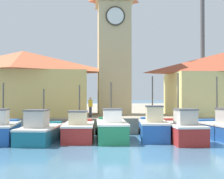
% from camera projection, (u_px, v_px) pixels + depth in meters
% --- Properties ---
extents(ground_plane, '(300.00, 300.00, 0.00)m').
position_uv_depth(ground_plane, '(117.00, 149.00, 17.65)').
color(ground_plane, teal).
extents(quay_wharf, '(120.00, 40.00, 1.25)m').
position_uv_depth(quay_wharf, '(98.00, 112.00, 43.69)').
color(quay_wharf, '#9E937F').
rests_on(quay_wharf, ground).
extents(fishing_boat_left_outer, '(2.04, 4.17, 3.86)m').
position_uv_depth(fishing_boat_left_outer, '(1.00, 130.00, 20.11)').
color(fishing_boat_left_outer, '#2356A8').
rests_on(fishing_boat_left_outer, ground).
extents(fishing_boat_left_inner, '(2.83, 5.18, 3.47)m').
position_uv_depth(fishing_boat_left_inner, '(40.00, 131.00, 20.19)').
color(fishing_boat_left_inner, '#196B7F').
rests_on(fishing_boat_left_inner, ground).
extents(fishing_boat_mid_left, '(2.19, 4.43, 3.75)m').
position_uv_depth(fishing_boat_mid_left, '(79.00, 130.00, 20.88)').
color(fishing_boat_mid_left, '#AD2823').
rests_on(fishing_boat_mid_left, ground).
extents(fishing_boat_center, '(2.09, 4.69, 3.94)m').
position_uv_depth(fishing_boat_center, '(112.00, 129.00, 20.76)').
color(fishing_boat_center, '#237A4C').
rests_on(fishing_boat_center, ground).
extents(fishing_boat_mid_right, '(2.24, 4.27, 4.37)m').
position_uv_depth(fishing_boat_mid_right, '(153.00, 128.00, 21.10)').
color(fishing_boat_mid_right, '#2356A8').
rests_on(fishing_boat_mid_right, ground).
extents(fishing_boat_right_inner, '(2.06, 5.13, 4.58)m').
position_uv_depth(fishing_boat_right_inner, '(181.00, 130.00, 20.47)').
color(fishing_boat_right_inner, '#AD2823').
rests_on(fishing_boat_right_inner, ground).
extents(fishing_boat_right_outer, '(2.48, 4.77, 4.36)m').
position_uv_depth(fishing_boat_right_outer, '(222.00, 129.00, 21.41)').
color(fishing_boat_right_outer, '#2356A8').
rests_on(fishing_boat_right_outer, ground).
extents(clock_tower, '(3.41, 3.41, 14.36)m').
position_uv_depth(clock_tower, '(114.00, 42.00, 28.94)').
color(clock_tower, tan).
rests_on(clock_tower, quay_wharf).
extents(warehouse_left, '(11.69, 7.10, 5.73)m').
position_uv_depth(warehouse_left, '(23.00, 82.00, 27.77)').
color(warehouse_left, tan).
rests_on(warehouse_left, quay_wharf).
extents(port_crane_far, '(4.34, 8.44, 21.12)m').
position_uv_depth(port_crane_far, '(202.00, 44.00, 40.80)').
color(port_crane_far, '#353539').
rests_on(port_crane_far, quay_wharf).
extents(dock_worker_near_tower, '(0.34, 0.22, 1.62)m').
position_uv_depth(dock_worker_near_tower, '(90.00, 107.00, 25.03)').
color(dock_worker_near_tower, '#33333D').
rests_on(dock_worker_near_tower, quay_wharf).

